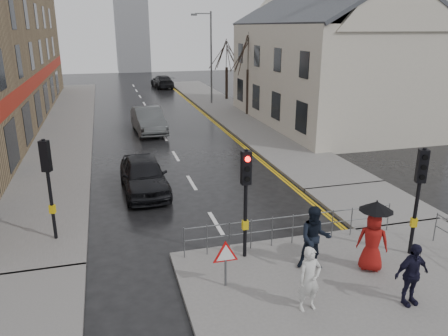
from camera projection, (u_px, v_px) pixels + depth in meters
ground at (240, 264)px, 13.23m from camera, size 120.00×120.00×0.00m
near_pavement at (399, 316)px, 10.75m from camera, size 10.00×9.00×0.14m
left_pavement at (66, 122)px, 32.66m from camera, size 4.00×44.00×0.14m
right_pavement at (226, 109)px, 37.77m from camera, size 4.00×40.00×0.14m
pavement_bridge_right at (372, 203)px, 17.59m from camera, size 4.00×4.20×0.14m
building_right_cream at (326, 57)px, 31.28m from camera, size 9.00×16.40×10.10m
church_tower at (131, 12)px, 67.68m from camera, size 5.00×5.00×18.00m
traffic_signal_near_left at (246, 185)px, 12.70m from camera, size 0.28×0.27×3.40m
traffic_signal_near_right at (420, 183)px, 12.86m from camera, size 0.34×0.33×3.40m
traffic_signal_far_left at (48, 172)px, 13.83m from camera, size 0.34×0.33×3.40m
guard_railing_front at (293, 223)px, 14.00m from camera, size 7.14×0.04×1.00m
warning_sign at (226, 256)px, 11.60m from camera, size 0.80×0.07×1.35m
street_lamp at (209, 52)px, 38.92m from camera, size 1.83×0.25×8.00m
tree_near at (248, 50)px, 33.71m from camera, size 2.40×2.40×6.58m
tree_far at (227, 54)px, 41.39m from camera, size 2.40×2.40×5.64m
pedestrian_a at (310, 279)px, 10.65m from camera, size 0.65×0.46×1.68m
pedestrian_b at (315, 238)px, 12.48m from camera, size 1.10×0.96×1.90m
pedestrian_with_umbrella at (373, 233)px, 12.35m from camera, size 1.04×0.96×2.12m
pedestrian_d at (412, 274)px, 10.87m from camera, size 1.00×0.47×1.67m
car_parked at (144, 175)px, 18.77m from camera, size 2.00×4.63×1.56m
car_mid at (148, 120)px, 29.42m from camera, size 2.10×5.19×1.67m
car_far at (162, 81)px, 51.15m from camera, size 2.39×5.16×1.46m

